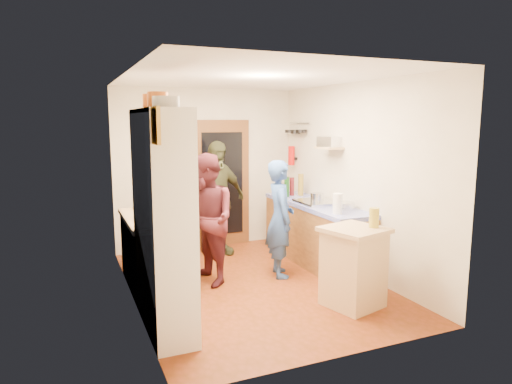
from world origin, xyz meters
TOP-DOWN VIEW (x-y plane):
  - floor at (0.00, 0.00)m, footprint 3.00×4.00m
  - ceiling at (0.00, 0.00)m, footprint 3.00×4.00m
  - wall_back at (0.00, 2.01)m, footprint 3.00×0.02m
  - wall_front at (0.00, -2.01)m, footprint 3.00×0.02m
  - wall_left at (-1.51, 0.00)m, footprint 0.02×4.00m
  - wall_right at (1.51, 0.00)m, footprint 0.02×4.00m
  - door_frame at (0.25, 1.97)m, footprint 0.95×0.06m
  - door_glass at (0.25, 1.94)m, footprint 0.70×0.02m
  - hutch_body at (-1.30, -0.80)m, footprint 0.40×1.20m
  - hutch_top_shelf at (-1.30, -0.80)m, footprint 0.40×1.14m
  - plate_stack at (-1.30, -1.11)m, footprint 0.24×0.24m
  - orange_pot_a at (-1.30, -0.75)m, footprint 0.20×0.20m
  - orange_pot_b at (-1.30, -0.40)m, footprint 0.18×0.18m
  - left_counter_base at (-1.20, 0.45)m, footprint 0.60×1.40m
  - left_counter_top at (-1.20, 0.45)m, footprint 0.64×1.44m
  - toaster at (-1.15, -0.04)m, footprint 0.24×0.18m
  - kettle at (-1.25, 0.35)m, footprint 0.17×0.17m
  - orange_bowl at (-1.12, 0.63)m, footprint 0.25×0.25m
  - chopping_board at (-1.18, 1.07)m, footprint 0.33×0.27m
  - right_counter_base at (1.20, 0.50)m, footprint 0.60×2.20m
  - right_counter_top at (1.20, 0.50)m, footprint 0.62×2.22m
  - hob at (1.20, 0.44)m, footprint 0.55×0.58m
  - pot_on_hob at (1.15, 0.39)m, footprint 0.19×0.19m
  - bottle_a at (1.05, 1.15)m, footprint 0.09×0.09m
  - bottle_b at (1.18, 1.23)m, footprint 0.09×0.09m
  - bottle_c at (1.31, 1.17)m, footprint 0.09×0.09m
  - paper_towel at (1.05, -0.30)m, footprint 0.15×0.15m
  - mixing_bowl at (1.30, -0.10)m, footprint 0.28×0.28m
  - island_base at (0.77, -1.07)m, footprint 0.68×0.68m
  - island_top at (0.77, -1.07)m, footprint 0.76×0.76m
  - cutting_board at (0.71, -1.04)m, footprint 0.41×0.36m
  - oil_jar at (0.98, -1.14)m, footprint 0.14×0.14m
  - pan_rail at (1.46, 1.52)m, footprint 0.02×0.65m
  - pan_hang_a at (1.40, 1.35)m, footprint 0.18×0.18m
  - pan_hang_b at (1.40, 1.55)m, footprint 0.16×0.16m
  - pan_hang_c at (1.40, 1.75)m, footprint 0.17×0.17m
  - wall_shelf at (1.37, 0.45)m, footprint 0.26×0.42m
  - radio at (1.37, 0.45)m, footprint 0.28×0.34m
  - ext_bracket at (1.47, 1.70)m, footprint 0.06×0.10m
  - fire_extinguisher at (1.41, 1.70)m, footprint 0.11×0.11m
  - picture_frame at (-1.48, -1.55)m, footprint 0.03×0.25m
  - person_hob at (0.49, 0.16)m, footprint 0.49×0.64m
  - person_left at (-0.52, 0.31)m, footprint 0.79×0.93m
  - person_back at (-0.01, 1.44)m, footprint 1.13×0.72m

SIDE VIEW (x-z plane):
  - floor at x=0.00m, z-range -0.02..0.00m
  - right_counter_base at x=1.20m, z-range 0.00..0.84m
  - left_counter_base at x=-1.20m, z-range 0.00..0.85m
  - island_base at x=0.77m, z-range 0.00..0.86m
  - person_hob at x=0.49m, z-range 0.00..1.58m
  - person_left at x=-0.52m, z-range 0.00..1.69m
  - right_counter_top at x=1.20m, z-range 0.84..0.90m
  - left_counter_top at x=-1.20m, z-range 0.85..0.90m
  - island_top at x=0.77m, z-range 0.86..0.91m
  - person_back at x=-0.01m, z-range 0.00..1.79m
  - cutting_board at x=0.71m, z-range 0.89..0.91m
  - chopping_board at x=-1.18m, z-range 0.90..0.92m
  - hob at x=1.20m, z-range 0.90..0.94m
  - orange_bowl at x=-1.12m, z-range 0.90..0.99m
  - mixing_bowl at x=1.30m, z-range 0.90..1.00m
  - toaster at x=-1.15m, z-range 0.90..1.07m
  - kettle at x=-1.25m, z-range 0.90..1.09m
  - pot_on_hob at x=1.15m, z-range 0.94..1.06m
  - oil_jar at x=0.98m, z-range 0.91..1.13m
  - paper_towel at x=1.05m, z-range 0.90..1.16m
  - bottle_b at x=1.18m, z-range 0.90..1.19m
  - door_frame at x=0.25m, z-range 0.00..2.10m
  - door_glass at x=0.25m, z-range 0.20..1.90m
  - bottle_a at x=1.05m, z-range 0.90..1.21m
  - bottle_c at x=1.31m, z-range 0.90..1.25m
  - hutch_body at x=-1.30m, z-range 0.00..2.20m
  - wall_back at x=0.00m, z-range 0.00..2.60m
  - wall_front at x=0.00m, z-range 0.00..2.60m
  - wall_left at x=-1.51m, z-range 0.00..2.60m
  - wall_right at x=1.51m, z-range 0.00..2.60m
  - ext_bracket at x=1.47m, z-range 1.43..1.47m
  - fire_extinguisher at x=1.41m, z-range 1.34..1.66m
  - wall_shelf at x=1.37m, z-range 1.69..1.71m
  - radio at x=1.37m, z-range 1.72..1.86m
  - pan_hang_b at x=1.40m, z-range 1.88..1.92m
  - pan_hang_c at x=1.40m, z-range 1.89..1.93m
  - pan_hang_a at x=1.40m, z-range 1.90..1.94m
  - pan_rail at x=1.46m, z-range 2.04..2.06m
  - picture_frame at x=-1.48m, z-range 1.90..2.20m
  - hutch_top_shelf at x=-1.30m, z-range 2.16..2.20m
  - plate_stack at x=-1.30m, z-range 2.20..2.30m
  - orange_pot_b at x=-1.30m, z-range 2.20..2.36m
  - orange_pot_a at x=-1.30m, z-range 2.20..2.36m
  - ceiling at x=0.00m, z-range 2.60..2.62m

